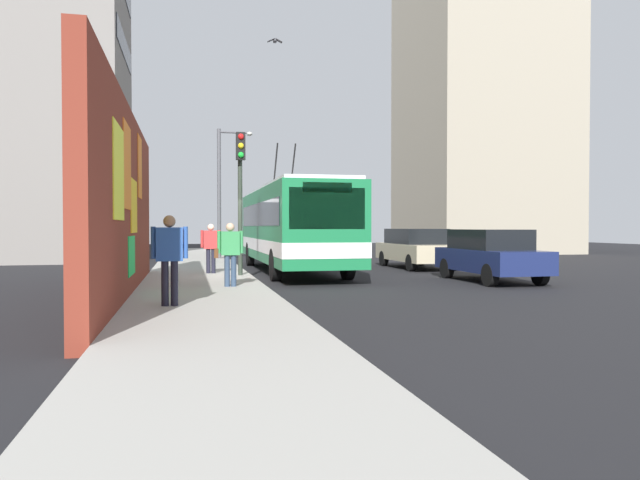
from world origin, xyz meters
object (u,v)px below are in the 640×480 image
(parked_car_champagne, at_px, (416,247))
(parked_car_navy, at_px, (490,254))
(pedestrian_midblock, at_px, (211,245))
(pedestrian_near_wall, at_px, (170,252))
(street_lamp, at_px, (223,184))
(pedestrian_at_curb, at_px, (230,250))
(city_bus, at_px, (291,225))
(traffic_light, at_px, (240,180))

(parked_car_champagne, bearing_deg, parked_car_navy, 180.00)
(parked_car_champagne, bearing_deg, pedestrian_midblock, 108.87)
(pedestrian_near_wall, distance_m, street_lamp, 17.54)
(pedestrian_at_curb, bearing_deg, pedestrian_near_wall, 158.20)
(pedestrian_near_wall, bearing_deg, parked_car_champagne, -40.77)
(city_bus, xyz_separation_m, pedestrian_near_wall, (-10.03, 4.11, -0.56))
(pedestrian_near_wall, bearing_deg, street_lamp, -6.78)
(parked_car_navy, height_order, street_lamp, street_lamp)
(traffic_light, height_order, street_lamp, street_lamp)
(parked_car_champagne, xyz_separation_m, pedestrian_midblock, (-2.81, 8.21, 0.25))
(parked_car_navy, distance_m, traffic_light, 7.97)
(parked_car_champagne, height_order, street_lamp, street_lamp)
(pedestrian_near_wall, height_order, pedestrian_at_curb, pedestrian_near_wall)
(parked_car_champagne, distance_m, pedestrian_at_curb, 10.79)
(pedestrian_midblock, relative_size, street_lamp, 0.26)
(city_bus, relative_size, parked_car_champagne, 2.44)
(parked_car_navy, xyz_separation_m, traffic_light, (2.07, 7.35, 2.29))
(traffic_light, bearing_deg, pedestrian_at_curb, 170.52)
(pedestrian_at_curb, bearing_deg, parked_car_champagne, -47.23)
(street_lamp, bearing_deg, parked_car_champagne, -131.59)
(city_bus, xyz_separation_m, pedestrian_at_curb, (-6.57, 2.72, -0.65))
(parked_car_navy, bearing_deg, parked_car_champagne, -0.00)
(city_bus, relative_size, pedestrian_at_curb, 7.21)
(city_bus, xyz_separation_m, traffic_light, (-3.16, 2.15, 1.38))
(parked_car_navy, distance_m, pedestrian_at_curb, 8.03)
(pedestrian_at_curb, relative_size, pedestrian_midblock, 1.00)
(traffic_light, bearing_deg, pedestrian_midblock, 37.84)
(city_bus, bearing_deg, street_lamp, 15.94)
(street_lamp, bearing_deg, pedestrian_near_wall, 173.22)
(parked_car_navy, relative_size, pedestrian_near_wall, 2.46)
(pedestrian_midblock, bearing_deg, pedestrian_near_wall, 172.22)
(city_bus, relative_size, pedestrian_midblock, 7.25)
(parked_car_champagne, bearing_deg, pedestrian_at_curb, 132.77)
(city_bus, distance_m, pedestrian_midblock, 3.70)
(parked_car_champagne, distance_m, pedestrian_near_wall, 14.26)
(pedestrian_near_wall, height_order, pedestrian_midblock, pedestrian_near_wall)
(city_bus, distance_m, street_lamp, 7.74)
(pedestrian_at_curb, xyz_separation_m, street_lamp, (13.77, -0.66, 2.63))
(city_bus, relative_size, traffic_light, 2.62)
(traffic_light, xyz_separation_m, street_lamp, (10.36, -0.09, 0.60))
(pedestrian_near_wall, bearing_deg, city_bus, -22.25)
(city_bus, height_order, pedestrian_at_curb, city_bus)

